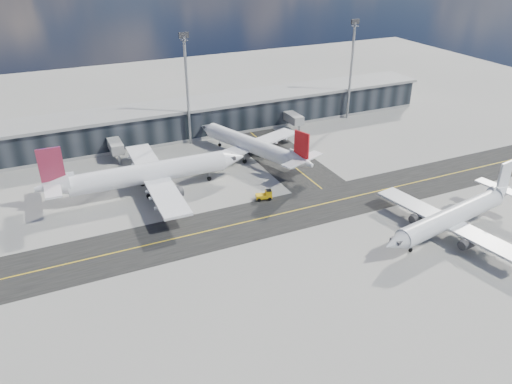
# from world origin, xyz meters

# --- Properties ---
(ground) EXTENTS (300.00, 300.00, 0.00)m
(ground) POSITION_xyz_m (0.00, 0.00, 0.00)
(ground) COLOR gray
(ground) RESTS_ON ground
(taxiway_lanes) EXTENTS (180.00, 63.00, 0.03)m
(taxiway_lanes) POSITION_xyz_m (3.91, 10.74, 0.01)
(taxiway_lanes) COLOR black
(taxiway_lanes) RESTS_ON ground
(terminal_concourse) EXTENTS (152.00, 19.80, 8.80)m
(terminal_concourse) POSITION_xyz_m (0.04, 54.93, 4.09)
(terminal_concourse) COLOR black
(terminal_concourse) RESTS_ON ground
(floodlight_masts) EXTENTS (102.50, 0.70, 28.90)m
(floodlight_masts) POSITION_xyz_m (0.00, 48.00, 15.61)
(floodlight_masts) COLOR gray
(floodlight_masts) RESTS_ON ground
(airliner_af) EXTENTS (44.75, 38.07, 13.29)m
(airliner_af) POSITION_xyz_m (-17.30, 24.66, 4.39)
(airliner_af) COLOR white
(airliner_af) RESTS_ON ground
(airliner_redtail) EXTENTS (32.34, 37.42, 11.45)m
(airliner_redtail) POSITION_xyz_m (10.53, 31.25, 3.78)
(airliner_redtail) COLOR white
(airliner_redtail) RESTS_ON ground
(airliner_near) EXTENTS (36.37, 31.17, 10.80)m
(airliner_near) POSITION_xyz_m (30.63, -15.64, 3.57)
(airliner_near) COLOR silver
(airliner_near) RESTS_ON ground
(baggage_tug) EXTENTS (3.69, 2.48, 2.12)m
(baggage_tug) POSITION_xyz_m (4.46, 10.83, 1.06)
(baggage_tug) COLOR yellow
(baggage_tug) RESTS_ON ground
(service_van) EXTENTS (2.43, 4.84, 1.31)m
(service_van) POSITION_xyz_m (21.55, 28.07, 0.66)
(service_van) COLOR white
(service_van) RESTS_ON ground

